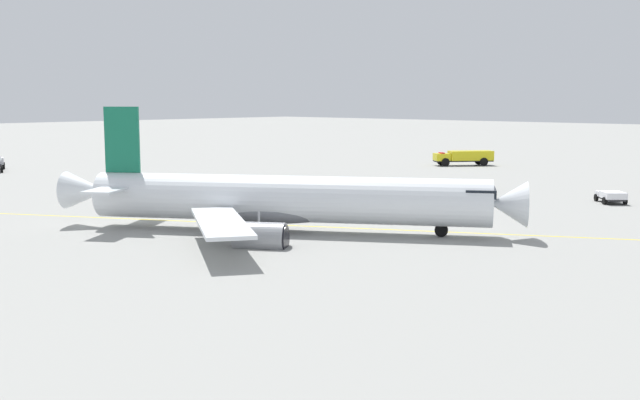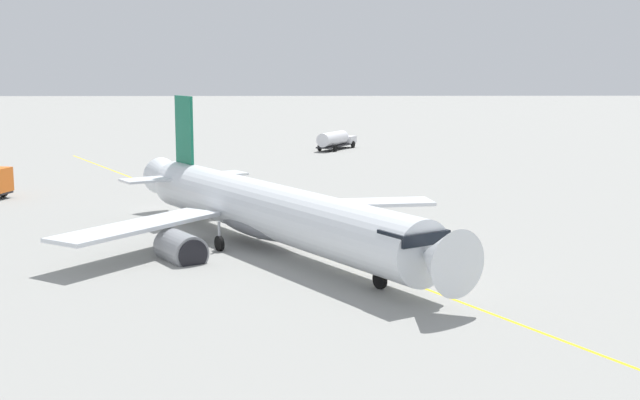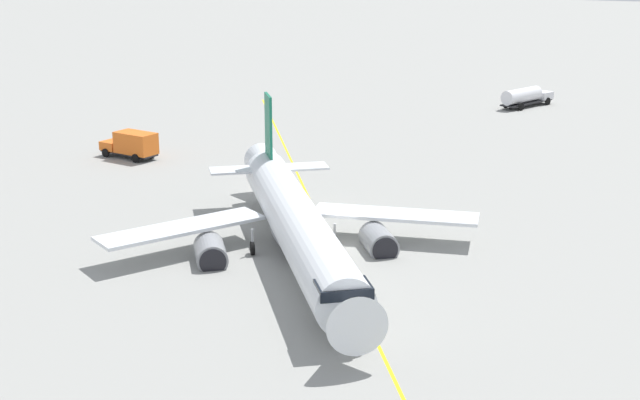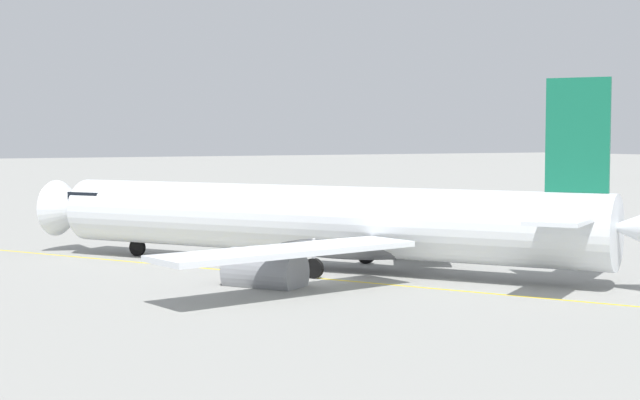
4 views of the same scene
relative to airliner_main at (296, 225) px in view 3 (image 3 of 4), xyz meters
The scene contains 5 objects.
ground_plane 5.14m from the airliner_main, 148.93° to the left, with size 600.00×600.00×0.00m, color gray.
airliner_main is the anchor object (origin of this frame).
catering_truck_truck 38.39m from the airliner_main, 128.69° to the right, with size 4.07×7.46×3.10m.
fuel_tanker_truck 72.59m from the airliner_main, behind, with size 9.99×6.76×2.87m.
taxiway_centreline 7.79m from the airliner_main, 54.21° to the left, with size 136.81×75.19×0.01m.
Camera 3 is at (67.17, 23.51, 24.88)m, focal length 51.16 mm.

